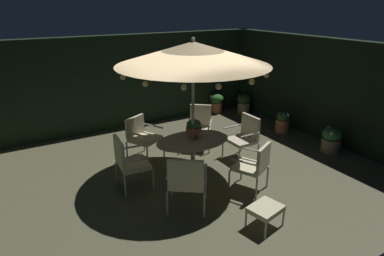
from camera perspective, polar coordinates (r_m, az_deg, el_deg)
The scene contains 17 objects.
ground_plane at distance 6.96m, azimuth -1.93°, elevation -7.84°, with size 8.64×7.05×0.02m, color brown.
hedge_backdrop_rear at distance 9.45m, azimuth -11.89°, elevation 7.81°, with size 8.64×0.30×2.54m, color black.
hedge_backdrop_right at distance 9.10m, azimuth 21.89°, elevation 6.26°, with size 0.30×7.05×2.54m, color black.
patio_dining_table at distance 6.73m, azimuth 0.16°, elevation -3.30°, with size 1.55×1.07×0.74m.
patio_umbrella at distance 6.21m, azimuth 0.18°, elevation 12.74°, with size 2.90×2.90×2.75m.
centerpiece_planter at distance 6.68m, azimuth 0.31°, elevation 0.18°, with size 0.32×0.32×0.42m.
patio_chair_north at distance 7.98m, azimuth 1.38°, elevation 0.67°, with size 0.78×0.77×1.03m.
patio_chair_northeast at distance 7.46m, azimuth -8.72°, elevation -1.13°, with size 0.84×0.83×0.95m.
patio_chair_east at distance 6.31m, azimuth -11.00°, elevation -5.40°, with size 0.62×0.69×1.02m.
patio_chair_southeast at distance 5.52m, azimuth -0.94°, elevation -8.83°, with size 0.87×0.87×1.03m.
patio_chair_south at distance 6.19m, azimuth 10.75°, elevation -6.11°, with size 0.76×0.76×0.96m.
patio_chair_southwest at distance 7.47m, azimuth 9.08°, elevation -1.17°, with size 0.58×0.64×0.99m.
ottoman_footrest at distance 5.41m, azimuth 12.59°, elevation -13.58°, with size 0.58×0.50×0.37m.
potted_plant_back_center at distance 10.65m, azimuth 4.25°, elevation 4.42°, with size 0.43×0.43×0.60m.
potted_plant_left_near at distance 9.31m, azimuth 15.38°, elevation 0.99°, with size 0.37×0.37×0.57m.
potted_plant_front_corner at distance 8.45m, azimuth 22.92°, elevation -1.82°, with size 0.44×0.44×0.60m.
potted_plant_left_far at distance 10.74m, azimuth 8.94°, elevation 4.30°, with size 0.44×0.44×0.60m.
Camera 1 is at (-2.87, -5.39, 3.32)m, focal length 30.88 mm.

